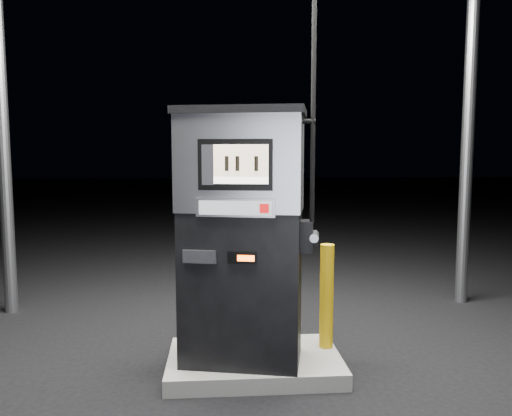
{
  "coord_description": "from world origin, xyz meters",
  "views": [
    {
      "loc": [
        -0.32,
        -4.48,
        2.01
      ],
      "look_at": [
        0.01,
        0.0,
        1.53
      ],
      "focal_mm": 35.0,
      "sensor_mm": 36.0,
      "label": 1
    }
  ],
  "objects": [
    {
      "name": "ground",
      "position": [
        0.0,
        0.0,
        0.0
      ],
      "size": [
        80.0,
        80.0,
        0.0
      ],
      "primitive_type": "plane",
      "color": "black",
      "rests_on": "ground"
    },
    {
      "name": "pump_island",
      "position": [
        0.0,
        0.0,
        0.07
      ],
      "size": [
        1.6,
        1.0,
        0.15
      ],
      "primitive_type": "cube",
      "color": "slate",
      "rests_on": "ground"
    },
    {
      "name": "fuel_dispenser",
      "position": [
        -0.12,
        -0.1,
        1.31
      ],
      "size": [
        1.31,
        0.89,
        4.7
      ],
      "rotation": [
        0.0,
        0.0,
        -0.21
      ],
      "color": "black",
      "rests_on": "pump_island"
    },
    {
      "name": "bollard_left",
      "position": [
        -0.55,
        -0.16,
        0.55
      ],
      "size": [
        0.13,
        0.13,
        0.81
      ],
      "primitive_type": "cylinder",
      "rotation": [
        0.0,
        0.0,
        -0.23
      ],
      "color": "gold",
      "rests_on": "pump_island"
    },
    {
      "name": "bollard_right",
      "position": [
        0.71,
        0.15,
        0.66
      ],
      "size": [
        0.14,
        0.14,
        1.01
      ],
      "primitive_type": "cylinder",
      "rotation": [
        0.0,
        0.0,
        -0.06
      ],
      "color": "gold",
      "rests_on": "pump_island"
    }
  ]
}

